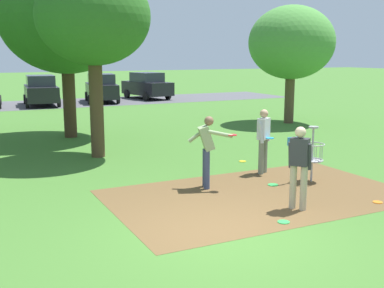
{
  "coord_description": "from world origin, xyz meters",
  "views": [
    {
      "loc": [
        -4.1,
        -6.94,
        3.13
      ],
      "look_at": [
        0.94,
        3.25,
        1.0
      ],
      "focal_mm": 45.12,
      "sensor_mm": 36.0,
      "label": 1
    }
  ],
  "objects_px": {
    "frisbee_mid_grass": "(242,161)",
    "tree_mid_right": "(65,18)",
    "tree_near_right": "(93,18)",
    "parked_car_rightmost": "(147,86)",
    "frisbee_far_right": "(378,202)",
    "frisbee_far_left": "(284,222)",
    "player_waiting_left": "(207,147)",
    "disc_golf_basket": "(310,152)",
    "parked_car_center_right": "(102,88)",
    "player_throwing": "(264,137)",
    "player_foreground_watching": "(299,163)",
    "frisbee_by_tee": "(273,185)",
    "parked_car_center_left": "(41,90)",
    "tree_near_left": "(291,43)"
  },
  "relations": [
    {
      "from": "frisbee_far_right",
      "to": "tree_near_right",
      "type": "relative_size",
      "value": 0.04
    },
    {
      "from": "frisbee_far_left",
      "to": "parked_car_center_left",
      "type": "xyz_separation_m",
      "value": [
        -0.56,
        23.67,
        0.91
      ]
    },
    {
      "from": "frisbee_far_right",
      "to": "tree_near_left",
      "type": "height_order",
      "value": "tree_near_left"
    },
    {
      "from": "frisbee_far_right",
      "to": "frisbee_far_left",
      "type": "bearing_deg",
      "value": -177.57
    },
    {
      "from": "tree_mid_right",
      "to": "frisbee_far_right",
      "type": "bearing_deg",
      "value": -70.26
    },
    {
      "from": "tree_near_right",
      "to": "parked_car_center_left",
      "type": "distance_m",
      "value": 16.63
    },
    {
      "from": "tree_near_left",
      "to": "parked_car_rightmost",
      "type": "relative_size",
      "value": 1.18
    },
    {
      "from": "tree_mid_right",
      "to": "parked_car_rightmost",
      "type": "xyz_separation_m",
      "value": [
        8.37,
        13.61,
        -3.51
      ]
    },
    {
      "from": "frisbee_far_left",
      "to": "player_foreground_watching",
      "type": "bearing_deg",
      "value": 35.23
    },
    {
      "from": "tree_mid_right",
      "to": "parked_car_center_right",
      "type": "height_order",
      "value": "tree_mid_right"
    },
    {
      "from": "frisbee_far_right",
      "to": "parked_car_center_left",
      "type": "xyz_separation_m",
      "value": [
        -3.12,
        23.56,
        0.91
      ]
    },
    {
      "from": "tree_near_left",
      "to": "tree_mid_right",
      "type": "relative_size",
      "value": 0.81
    },
    {
      "from": "player_waiting_left",
      "to": "tree_near_right",
      "type": "relative_size",
      "value": 0.3
    },
    {
      "from": "frisbee_far_right",
      "to": "parked_car_center_left",
      "type": "relative_size",
      "value": 0.05
    },
    {
      "from": "tree_mid_right",
      "to": "frisbee_by_tee",
      "type": "bearing_deg",
      "value": -72.64
    },
    {
      "from": "frisbee_mid_grass",
      "to": "frisbee_far_right",
      "type": "xyz_separation_m",
      "value": [
        0.46,
        -4.67,
        0.0
      ]
    },
    {
      "from": "player_waiting_left",
      "to": "tree_near_right",
      "type": "distance_m",
      "value": 5.77
    },
    {
      "from": "player_throwing",
      "to": "frisbee_far_left",
      "type": "xyz_separation_m",
      "value": [
        -1.83,
        -3.35,
        -0.96
      ]
    },
    {
      "from": "disc_golf_basket",
      "to": "tree_near_left",
      "type": "relative_size",
      "value": 0.26
    },
    {
      "from": "frisbee_by_tee",
      "to": "frisbee_mid_grass",
      "type": "relative_size",
      "value": 1.25
    },
    {
      "from": "tree_mid_right",
      "to": "frisbee_far_left",
      "type": "bearing_deg",
      "value": -82.57
    },
    {
      "from": "frisbee_mid_grass",
      "to": "parked_car_center_left",
      "type": "bearing_deg",
      "value": 98.02
    },
    {
      "from": "disc_golf_basket",
      "to": "parked_car_center_left",
      "type": "bearing_deg",
      "value": 97.75
    },
    {
      "from": "frisbee_far_left",
      "to": "parked_car_center_left",
      "type": "height_order",
      "value": "parked_car_center_left"
    },
    {
      "from": "disc_golf_basket",
      "to": "parked_car_rightmost",
      "type": "relative_size",
      "value": 0.31
    },
    {
      "from": "frisbee_far_left",
      "to": "tree_mid_right",
      "type": "bearing_deg",
      "value": 97.43
    },
    {
      "from": "tree_near_right",
      "to": "parked_car_center_right",
      "type": "bearing_deg",
      "value": 73.73
    },
    {
      "from": "parked_car_center_right",
      "to": "player_waiting_left",
      "type": "bearing_deg",
      "value": -99.4
    },
    {
      "from": "tree_near_left",
      "to": "parked_car_center_right",
      "type": "distance_m",
      "value": 14.51
    },
    {
      "from": "disc_golf_basket",
      "to": "frisbee_mid_grass",
      "type": "distance_m",
      "value": 2.77
    },
    {
      "from": "tree_near_right",
      "to": "parked_car_rightmost",
      "type": "xyz_separation_m",
      "value": [
        8.41,
        17.59,
        -3.25
      ]
    },
    {
      "from": "parked_car_center_left",
      "to": "parked_car_rightmost",
      "type": "xyz_separation_m",
      "value": [
        7.45,
        1.31,
        0.0
      ]
    },
    {
      "from": "disc_golf_basket",
      "to": "player_waiting_left",
      "type": "height_order",
      "value": "player_waiting_left"
    },
    {
      "from": "frisbee_mid_grass",
      "to": "parked_car_rightmost",
      "type": "distance_m",
      "value": 20.78
    },
    {
      "from": "player_foreground_watching",
      "to": "frisbee_far_right",
      "type": "xyz_separation_m",
      "value": [
        1.82,
        -0.42,
        -0.96
      ]
    },
    {
      "from": "player_waiting_left",
      "to": "parked_car_rightmost",
      "type": "bearing_deg",
      "value": 72.37
    },
    {
      "from": "frisbee_by_tee",
      "to": "frisbee_far_right",
      "type": "xyz_separation_m",
      "value": [
        1.19,
        -2.14,
        0.0
      ]
    },
    {
      "from": "frisbee_by_tee",
      "to": "parked_car_rightmost",
      "type": "relative_size",
      "value": 0.06
    },
    {
      "from": "frisbee_mid_grass",
      "to": "tree_mid_right",
      "type": "bearing_deg",
      "value": 118.54
    },
    {
      "from": "frisbee_by_tee",
      "to": "parked_car_center_left",
      "type": "distance_m",
      "value": 21.53
    },
    {
      "from": "frisbee_far_right",
      "to": "disc_golf_basket",
      "type": "bearing_deg",
      "value": 95.28
    },
    {
      "from": "tree_near_right",
      "to": "player_throwing",
      "type": "bearing_deg",
      "value": -50.31
    },
    {
      "from": "player_throwing",
      "to": "frisbee_far_right",
      "type": "height_order",
      "value": "player_throwing"
    },
    {
      "from": "player_foreground_watching",
      "to": "player_throwing",
      "type": "relative_size",
      "value": 1.0
    },
    {
      "from": "player_foreground_watching",
      "to": "frisbee_far_left",
      "type": "xyz_separation_m",
      "value": [
        -0.74,
        -0.52,
        -0.96
      ]
    },
    {
      "from": "player_throwing",
      "to": "tree_near_right",
      "type": "distance_m",
      "value": 6.14
    },
    {
      "from": "player_throwing",
      "to": "tree_mid_right",
      "type": "relative_size",
      "value": 0.26
    },
    {
      "from": "frisbee_far_left",
      "to": "tree_near_left",
      "type": "relative_size",
      "value": 0.04
    },
    {
      "from": "player_waiting_left",
      "to": "parked_car_center_right",
      "type": "xyz_separation_m",
      "value": [
        3.53,
        21.34,
        -0.06
      ]
    },
    {
      "from": "player_throwing",
      "to": "player_waiting_left",
      "type": "xyz_separation_m",
      "value": [
        -1.99,
        -0.58,
        0.02
      ]
    }
  ]
}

